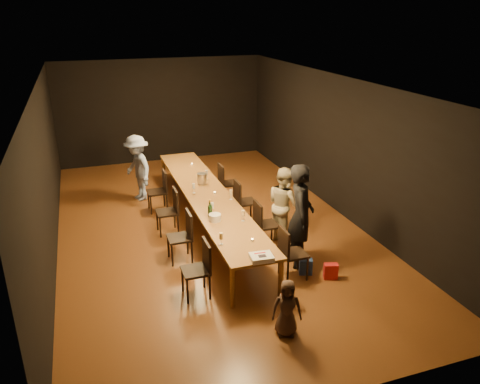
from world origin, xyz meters
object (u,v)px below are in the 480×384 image
object	(u,v)px
chair_right_0	(294,253)
chair_right_3	(229,183)
plate_stack	(215,217)
chair_left_1	(179,237)
chair_right_1	(267,224)
birthday_cake	(262,257)
chair_left_3	(157,191)
ice_bucket	(202,178)
chair_left_2	(167,212)
chair_right_2	(246,201)
woman_birthday	(301,216)
table	(207,196)
man_blue	(138,168)
champagne_bottle	(210,209)
woman_tan	(284,204)
chair_left_0	(195,270)
child	(287,308)

from	to	relation	value
chair_right_0	chair_right_3	size ratio (longest dim) A/B	1.00
plate_stack	chair_left_1	bearing A→B (deg)	169.41
chair_right_1	birthday_cake	xyz separation A→B (m)	(-0.78, -1.70, 0.32)
chair_left_3	plate_stack	bearing A→B (deg)	-165.79
ice_bucket	chair_right_0	bearing A→B (deg)	-75.20
chair_right_0	chair_left_2	world-z (taller)	same
chair_left_3	chair_right_2	bearing A→B (deg)	-125.22
chair_left_1	chair_left_2	xyz separation A→B (m)	(0.00, 1.20, 0.00)
chair_left_2	ice_bucket	xyz separation A→B (m)	(0.90, 0.62, 0.40)
woman_birthday	ice_bucket	size ratio (longest dim) A/B	8.07
chair_right_0	woman_birthday	xyz separation A→B (m)	(0.30, 0.40, 0.48)
table	man_blue	distance (m)	2.33
plate_stack	champagne_bottle	world-z (taller)	champagne_bottle
chair_left_3	woman_birthday	bearing A→B (deg)	-148.03
chair_right_2	chair_left_1	xyz separation A→B (m)	(-1.70, -1.20, 0.00)
chair_right_2	chair_right_3	world-z (taller)	same
chair_right_3	plate_stack	size ratio (longest dim) A/B	4.20
woman_tan	champagne_bottle	size ratio (longest dim) A/B	4.49
birthday_cake	ice_bucket	world-z (taller)	ice_bucket
champagne_bottle	man_blue	bearing A→B (deg)	105.89
chair_right_2	chair_left_1	world-z (taller)	same
chair_left_3	champagne_bottle	size ratio (longest dim) A/B	2.76
woman_birthday	man_blue	distance (m)	4.64
birthday_cake	champagne_bottle	distance (m)	1.79
chair_left_3	woman_tan	distance (m)	3.10
chair_left_0	chair_right_1	bearing A→B (deg)	-54.78
chair_right_1	plate_stack	distance (m)	1.12
man_blue	champagne_bottle	xyz separation A→B (m)	(0.90, -3.16, 0.13)
chair_left_3	table	bearing A→B (deg)	-144.69
chair_right_1	chair_left_2	bearing A→B (deg)	-125.22
chair_left_3	woman_birthday	xyz separation A→B (m)	(2.00, -3.20, 0.48)
woman_tan	child	bearing A→B (deg)	148.41
chair_left_0	child	size ratio (longest dim) A/B	1.09
plate_stack	champagne_bottle	bearing A→B (deg)	102.04
man_blue	birthday_cake	world-z (taller)	man_blue
chair_left_2	chair_right_3	bearing A→B (deg)	-54.78
chair_right_0	chair_right_1	size ratio (longest dim) A/B	1.00
woman_birthday	child	world-z (taller)	woman_birthday
chair_left_0	woman_tan	bearing A→B (deg)	-57.44
chair_right_1	woman_birthday	bearing A→B (deg)	20.44
birthday_cake	child	bearing A→B (deg)	-81.41
chair_left_0	man_blue	xyz separation A→B (m)	(-0.30, 4.42, 0.33)
chair_left_2	plate_stack	size ratio (longest dim) A/B	4.20
woman_birthday	woman_tan	size ratio (longest dim) A/B	1.25
chair_left_3	child	world-z (taller)	chair_left_3
chair_left_3	chair_right_1	bearing A→B (deg)	-144.69
woman_tan	ice_bucket	xyz separation A→B (m)	(-1.21, 1.67, 0.11)
chair_left_1	woman_birthday	size ratio (longest dim) A/B	0.49
plate_stack	champagne_bottle	distance (m)	0.21
chair_left_3	ice_bucket	bearing A→B (deg)	-122.90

